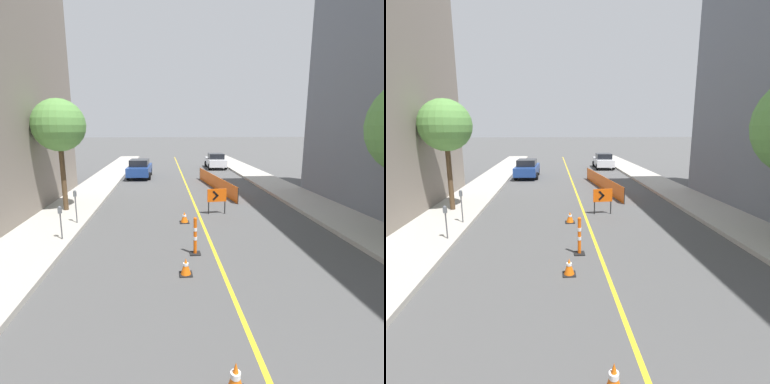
# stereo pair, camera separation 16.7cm
# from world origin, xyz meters

# --- Properties ---
(lane_stripe) EXTENTS (0.12, 49.74, 0.01)m
(lane_stripe) POSITION_xyz_m (0.00, 24.87, 0.00)
(lane_stripe) COLOR gold
(lane_stripe) RESTS_ON ground_plane
(sidewalk_left) EXTENTS (2.69, 49.74, 0.18)m
(sidewalk_left) POSITION_xyz_m (-6.49, 24.87, 0.09)
(sidewalk_left) COLOR #ADA89E
(sidewalk_left) RESTS_ON ground_plane
(sidewalk_right) EXTENTS (2.69, 49.74, 0.18)m
(sidewalk_right) POSITION_xyz_m (6.49, 24.87, 0.09)
(sidewalk_right) COLOR #ADA89E
(sidewalk_right) RESTS_ON ground_plane
(traffic_cone_second) EXTENTS (0.40, 0.40, 0.63)m
(traffic_cone_second) POSITION_xyz_m (-0.64, 9.09, 0.31)
(traffic_cone_second) COLOR black
(traffic_cone_second) RESTS_ON ground_plane
(traffic_cone_third) EXTENTS (0.38, 0.38, 0.51)m
(traffic_cone_third) POSITION_xyz_m (-1.11, 13.22, 0.25)
(traffic_cone_third) COLOR black
(traffic_cone_third) RESTS_ON ground_plane
(traffic_cone_fourth) EXTENTS (0.43, 0.43, 0.50)m
(traffic_cone_fourth) POSITION_xyz_m (-0.80, 18.16, 0.25)
(traffic_cone_fourth) COLOR black
(traffic_cone_fourth) RESTS_ON ground_plane
(delineator_post_rear) EXTENTS (0.36, 0.36, 1.31)m
(delineator_post_rear) POSITION_xyz_m (-0.68, 14.66, 0.57)
(delineator_post_rear) COLOR black
(delineator_post_rear) RESTS_ON ground_plane
(arrow_barricade_primary) EXTENTS (0.96, 0.14, 1.27)m
(arrow_barricade_primary) POSITION_xyz_m (0.91, 19.42, 0.89)
(arrow_barricade_primary) COLOR #EF560C
(arrow_barricade_primary) RESTS_ON ground_plane
(safety_mesh_fence) EXTENTS (1.12, 8.86, 0.94)m
(safety_mesh_fence) POSITION_xyz_m (1.91, 25.61, 0.47)
(safety_mesh_fence) COLOR #EF560C
(safety_mesh_fence) RESTS_ON ground_plane
(parked_car_curb_near) EXTENTS (1.98, 4.37, 1.59)m
(parked_car_curb_near) POSITION_xyz_m (-3.72, 31.16, 0.80)
(parked_car_curb_near) COLOR navy
(parked_car_curb_near) RESTS_ON ground_plane
(parked_car_curb_mid) EXTENTS (1.95, 4.35, 1.59)m
(parked_car_curb_mid) POSITION_xyz_m (3.88, 36.71, 0.80)
(parked_car_curb_mid) COLOR silver
(parked_car_curb_mid) RESTS_ON ground_plane
(parking_meter_near_curb) EXTENTS (0.12, 0.11, 1.27)m
(parking_meter_near_curb) POSITION_xyz_m (-5.49, 16.08, 1.07)
(parking_meter_near_curb) COLOR #4C4C51
(parking_meter_near_curb) RESTS_ON sidewalk_left
(parking_meter_far_curb) EXTENTS (0.12, 0.11, 1.44)m
(parking_meter_far_curb) POSITION_xyz_m (-5.49, 18.05, 1.19)
(parking_meter_far_curb) COLOR #4C4C51
(parking_meter_far_curb) RESTS_ON sidewalk_left
(street_tree_left_near) EXTENTS (2.49, 2.49, 5.41)m
(street_tree_left_near) POSITION_xyz_m (-6.62, 20.30, 4.31)
(street_tree_left_near) COLOR #4C3823
(street_tree_left_near) RESTS_ON sidewalk_left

